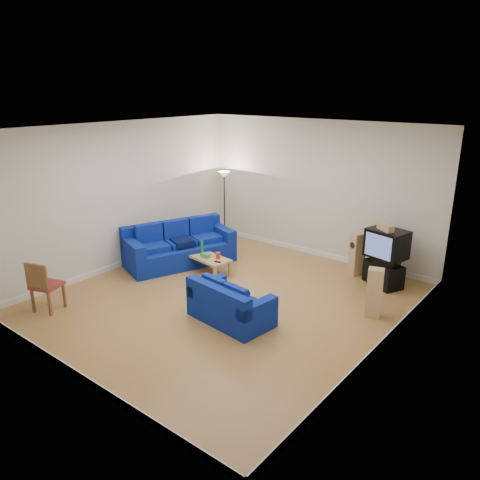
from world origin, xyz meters
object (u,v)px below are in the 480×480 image
Objects in this scene: coffee_table at (209,259)px; sofa_loveseat at (229,307)px; sofa_three_seat at (179,249)px; tv_stand at (383,274)px; television at (387,244)px.

sofa_loveseat is at bearing -38.82° from coffee_table.
sofa_three_seat is 2.44× the size of coffee_table.
sofa_loveseat is 3.49m from tv_stand.
tv_stand is 0.91× the size of television.
television is at bearing 133.38° from sofa_three_seat.
television is (4.16, 1.78, 0.53)m from sofa_three_seat.
coffee_table is at bearing 108.99° from sofa_three_seat.
television reaches higher than sofa_loveseat.
sofa_three_seat reaches higher than sofa_loveseat.
television is (3.21, 1.80, 0.56)m from coffee_table.
sofa_three_seat is at bearing 158.71° from sofa_loveseat.
television is at bearing 133.14° from tv_stand.
television is at bearing 29.24° from coffee_table.
television reaches higher than sofa_three_seat.
sofa_three_seat is 3.35× the size of tv_stand.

